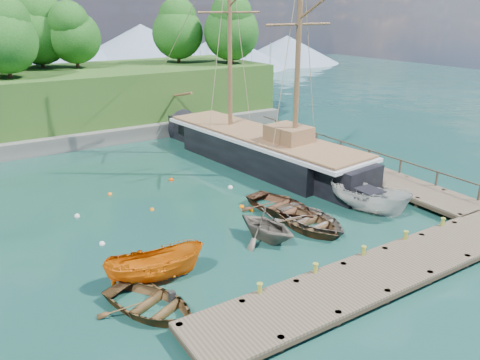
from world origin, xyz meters
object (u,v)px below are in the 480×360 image
object	(u,v)px
rowboat_4	(281,212)
cabin_boat_white	(368,212)
rowboat_0	(151,311)
rowboat_1	(266,239)
rowboat_3	(312,226)
motorboat_orange	(156,281)
rowboat_2	(307,228)
schooner	(260,151)

from	to	relation	value
rowboat_4	cabin_boat_white	xyz separation A→B (m)	(4.50, -2.78, 0.00)
rowboat_0	rowboat_4	xyz separation A→B (m)	(10.50, 5.17, 0.00)
rowboat_1	cabin_boat_white	bearing A→B (deg)	-15.67
rowboat_3	cabin_boat_white	size ratio (longest dim) A/B	0.92
rowboat_4	motorboat_orange	xyz separation A→B (m)	(-9.45, -3.16, 0.00)
rowboat_2	rowboat_0	bearing A→B (deg)	-168.39
rowboat_1	schooner	xyz separation A→B (m)	(7.07, 10.92, 1.08)
rowboat_1	cabin_boat_white	size ratio (longest dim) A/B	0.71
rowboat_0	rowboat_3	distance (m)	11.19
cabin_boat_white	schooner	size ratio (longest dim) A/B	0.19
rowboat_2	rowboat_3	world-z (taller)	rowboat_3
rowboat_0	motorboat_orange	xyz separation A→B (m)	(1.05, 2.02, 0.00)
motorboat_orange	rowboat_3	bearing A→B (deg)	-74.02
rowboat_2	cabin_boat_white	distance (m)	4.60
rowboat_4	cabin_boat_white	size ratio (longest dim) A/B	0.96
rowboat_0	schooner	world-z (taller)	schooner
rowboat_4	cabin_boat_white	distance (m)	5.29
rowboat_1	rowboat_3	distance (m)	3.19
rowboat_0	schooner	xyz separation A→B (m)	(14.73, 13.64, 1.08)
motorboat_orange	cabin_boat_white	world-z (taller)	cabin_boat_white
schooner	cabin_boat_white	bearing A→B (deg)	-95.39
rowboat_2	schooner	xyz separation A→B (m)	(4.33, 11.05, 1.08)
rowboat_0	rowboat_2	xyz separation A→B (m)	(10.41, 2.59, 0.00)
rowboat_2	cabin_boat_white	world-z (taller)	cabin_boat_white
rowboat_0	rowboat_2	size ratio (longest dim) A/B	0.95
rowboat_1	motorboat_orange	world-z (taller)	rowboat_1
rowboat_4	schooner	distance (m)	9.53
rowboat_4	rowboat_2	bearing A→B (deg)	-102.55
rowboat_2	rowboat_4	world-z (taller)	rowboat_4
rowboat_0	rowboat_3	size ratio (longest dim) A/B	0.94
rowboat_2	cabin_boat_white	bearing A→B (deg)	-4.76
rowboat_2	rowboat_4	xyz separation A→B (m)	(0.10, 2.59, 0.00)
rowboat_3	cabin_boat_white	bearing A→B (deg)	-9.22
rowboat_3	motorboat_orange	xyz separation A→B (m)	(-9.80, -0.70, 0.00)
motorboat_orange	schooner	size ratio (longest dim) A/B	0.17
rowboat_4	motorboat_orange	size ratio (longest dim) A/B	1.10
motorboat_orange	rowboat_0	bearing A→B (deg)	164.31
rowboat_4	motorboat_orange	world-z (taller)	motorboat_orange
rowboat_3	motorboat_orange	distance (m)	9.83
motorboat_orange	cabin_boat_white	bearing A→B (deg)	-76.57
rowboat_1	motorboat_orange	xyz separation A→B (m)	(-6.61, -0.70, 0.00)
rowboat_1	schooner	size ratio (longest dim) A/B	0.14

